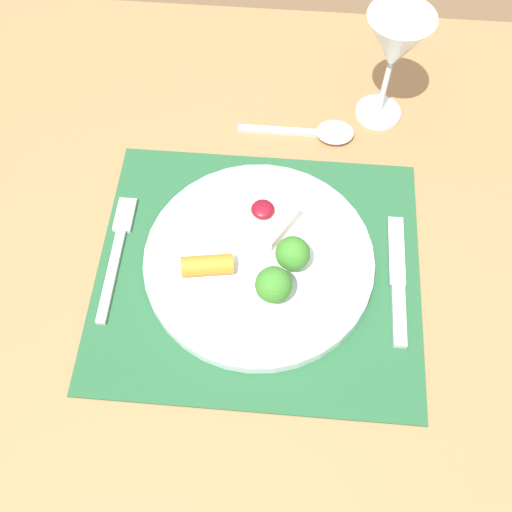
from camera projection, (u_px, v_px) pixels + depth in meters
ground_plane at (257, 419)px, 1.45m from camera, size 8.00×8.00×0.00m
dining_table at (258, 302)px, 0.86m from camera, size 1.28×1.01×0.77m
placemat at (258, 270)px, 0.77m from camera, size 0.41×0.37×0.00m
dinner_plate at (257, 258)px, 0.76m from camera, size 0.30×0.30×0.07m
fork at (118, 248)px, 0.78m from camera, size 0.02×0.18×0.01m
knife at (398, 288)px, 0.76m from camera, size 0.02×0.18×0.01m
spoon at (325, 132)px, 0.88m from camera, size 0.17×0.05×0.02m
wine_glass_near at (395, 46)px, 0.79m from camera, size 0.09×0.09×0.18m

